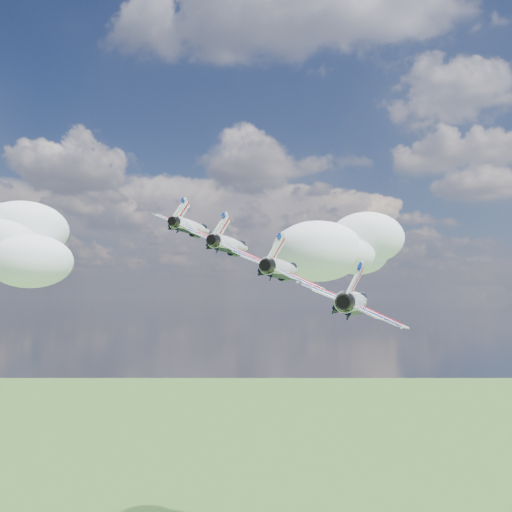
% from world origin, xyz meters
% --- Properties ---
extents(cloud_far, '(66.52, 52.27, 26.13)m').
position_xyz_m(cloud_far, '(-4.41, 203.18, 164.51)').
color(cloud_far, white).
extents(jet_0, '(12.37, 15.81, 8.03)m').
position_xyz_m(jet_0, '(-17.15, 13.76, 151.36)').
color(jet_0, white).
extents(jet_1, '(12.37, 15.81, 8.03)m').
position_xyz_m(jet_1, '(-8.94, 5.02, 147.76)').
color(jet_1, silver).
extents(jet_2, '(12.37, 15.81, 8.03)m').
position_xyz_m(jet_2, '(-0.73, -3.72, 144.15)').
color(jet_2, white).
extents(jet_3, '(12.37, 15.81, 8.03)m').
position_xyz_m(jet_3, '(7.48, -12.46, 140.55)').
color(jet_3, silver).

